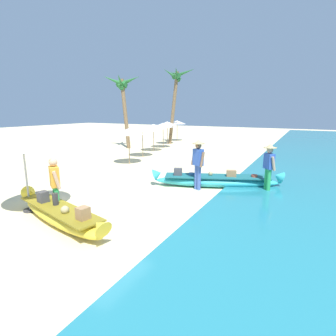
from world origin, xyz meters
TOP-DOWN VIEW (x-y plane):
  - ground_plane at (0.00, 0.00)m, footprint 80.00×80.00m
  - boat_yellow_foreground at (0.06, -1.46)m, footprint 3.99×1.51m
  - boat_cyan_midground at (2.55, 3.64)m, footprint 4.71×2.47m
  - person_vendor_hatted at (2.06, 2.96)m, footprint 0.58×0.44m
  - person_tourist_customer at (-0.45, -1.10)m, footprint 0.57×0.45m
  - person_vendor_assistant at (4.35, 3.81)m, footprint 0.50×0.54m
  - patio_umbrella_large at (-1.39, -1.29)m, footprint 2.04×2.04m
  - parasol_row_0 at (-2.97, 5.64)m, footprint 1.60×1.60m
  - parasol_row_1 at (-3.56, 7.84)m, footprint 1.60×1.60m
  - parasol_row_2 at (-4.14, 10.10)m, footprint 1.60×1.60m
  - parasol_row_3 at (-4.42, 11.99)m, footprint 1.60×1.60m
  - parasol_row_4 at (-5.27, 14.22)m, footprint 1.60×1.60m
  - parasol_row_5 at (-5.56, 16.69)m, footprint 1.60×1.60m
  - palm_tree_tall_inland at (-7.05, 10.55)m, footprint 2.95×2.70m
  - palm_tree_leaning_seaward at (-4.58, 14.53)m, footprint 2.73×2.41m

SIDE VIEW (x-z plane):
  - ground_plane at x=0.00m, z-range 0.00..0.00m
  - boat_cyan_midground at x=2.55m, z-range -0.11..0.60m
  - boat_yellow_foreground at x=0.06m, z-range -0.12..0.63m
  - person_tourist_customer at x=-0.45m, z-range 0.10..1.71m
  - person_vendor_assistant at x=4.35m, z-range 0.14..1.86m
  - person_vendor_hatted at x=2.06m, z-range 0.15..1.98m
  - parasol_row_0 at x=-2.97m, z-range 0.79..2.70m
  - parasol_row_1 at x=-3.56m, z-range 0.79..2.70m
  - parasol_row_2 at x=-4.14m, z-range 0.79..2.70m
  - parasol_row_3 at x=-4.42m, z-range 0.79..2.70m
  - parasol_row_4 at x=-5.27m, z-range 0.79..2.70m
  - parasol_row_5 at x=-5.56m, z-range 0.79..2.70m
  - patio_umbrella_large at x=-1.39m, z-range 0.90..3.14m
  - palm_tree_tall_inland at x=-7.05m, z-range 1.66..7.09m
  - palm_tree_leaning_seaward at x=-4.58m, z-range 1.78..8.04m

